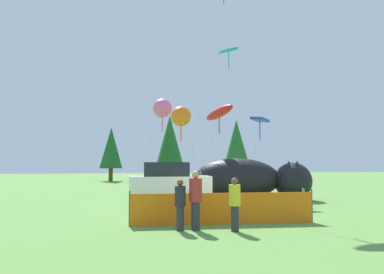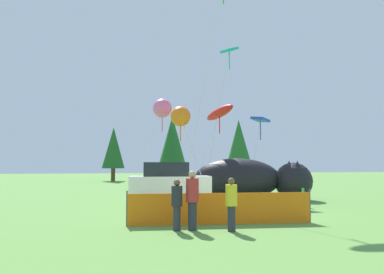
# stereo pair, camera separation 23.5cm
# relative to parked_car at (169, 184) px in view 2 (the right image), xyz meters

# --- Properties ---
(ground_plane) EXTENTS (120.00, 120.00, 0.00)m
(ground_plane) POSITION_rel_parked_car_xyz_m (1.76, -3.31, -1.04)
(ground_plane) COLOR #609342
(parked_car) EXTENTS (4.18, 2.03, 2.14)m
(parked_car) POSITION_rel_parked_car_xyz_m (0.00, 0.00, 0.00)
(parked_car) COLOR white
(parked_car) RESTS_ON ground
(folding_chair) EXTENTS (0.56, 0.56, 0.90)m
(folding_chair) POSITION_rel_parked_car_xyz_m (6.05, -2.36, -0.49)
(folding_chair) COLOR #267F33
(folding_chair) RESTS_ON ground
(inflatable_cat) EXTENTS (6.81, 3.88, 2.36)m
(inflatable_cat) POSITION_rel_parked_car_xyz_m (4.86, 1.52, 0.05)
(inflatable_cat) COLOR black
(inflatable_cat) RESTS_ON ground
(safety_fence) EXTENTS (6.44, 0.44, 1.18)m
(safety_fence) POSITION_rel_parked_car_xyz_m (1.05, -6.52, -0.50)
(safety_fence) COLOR orange
(safety_fence) RESTS_ON ground
(spectator_in_grey_shirt) EXTENTS (0.36, 0.36, 1.65)m
(spectator_in_grey_shirt) POSITION_rel_parked_car_xyz_m (1.03, -7.87, -0.14)
(spectator_in_grey_shirt) COLOR #2D2D38
(spectator_in_grey_shirt) RESTS_ON ground
(spectator_in_green_shirt) EXTENTS (0.41, 0.41, 1.86)m
(spectator_in_green_shirt) POSITION_rel_parked_car_xyz_m (-0.12, -7.45, -0.02)
(spectator_in_green_shirt) COLOR #2D2D38
(spectator_in_green_shirt) RESTS_ON ground
(spectator_in_white_shirt) EXTENTS (0.35, 0.35, 1.59)m
(spectator_in_white_shirt) POSITION_rel_parked_car_xyz_m (-0.61, -7.44, -0.17)
(spectator_in_white_shirt) COLOR #2D2D38
(spectator_in_white_shirt) RESTS_ON ground
(kite_orange_flower) EXTENTS (2.18, 1.05, 5.05)m
(kite_orange_flower) POSITION_rel_parked_car_xyz_m (0.59, -0.08, 3.47)
(kite_orange_flower) COLOR silver
(kite_orange_flower) RESTS_ON ground
(kite_red_lizard) EXTENTS (2.92, 3.23, 5.79)m
(kite_red_lizard) POSITION_rel_parked_car_xyz_m (3.52, 3.22, 4.16)
(kite_red_lizard) COLOR silver
(kite_red_lizard) RESTS_ON ground
(kite_pink_octopus) EXTENTS (2.16, 2.86, 5.65)m
(kite_pink_octopus) POSITION_rel_parked_car_xyz_m (-0.22, 1.32, 4.07)
(kite_pink_octopus) COLOR silver
(kite_pink_octopus) RESTS_ON ground
(kite_teal_diamond) EXTENTS (2.30, 1.17, 9.79)m
(kite_teal_diamond) POSITION_rel_parked_car_xyz_m (4.45, 4.29, 8.29)
(kite_teal_diamond) COLOR silver
(kite_teal_diamond) RESTS_ON ground
(kite_blue_box) EXTENTS (1.42, 1.26, 5.02)m
(kite_blue_box) POSITION_rel_parked_car_xyz_m (6.12, 3.08, 3.71)
(kite_blue_box) COLOR silver
(kite_blue_box) RESTS_ON ground
(horizon_tree_east) EXTENTS (3.77, 3.77, 8.99)m
(horizon_tree_east) POSITION_rel_parked_car_xyz_m (4.57, 34.93, 4.48)
(horizon_tree_east) COLOR brown
(horizon_tree_east) RESTS_ON ground
(horizon_tree_west) EXTENTS (2.59, 2.59, 6.18)m
(horizon_tree_west) POSITION_rel_parked_car_xyz_m (-3.53, 24.79, 2.76)
(horizon_tree_west) COLOR brown
(horizon_tree_west) RESTS_ON ground
(horizon_tree_mid) EXTENTS (3.02, 3.02, 7.21)m
(horizon_tree_mid) POSITION_rel_parked_car_xyz_m (3.90, 31.81, 3.39)
(horizon_tree_mid) COLOR brown
(horizon_tree_mid) RESTS_ON ground
(horizon_tree_northeast) EXTENTS (3.17, 3.17, 7.56)m
(horizon_tree_northeast) POSITION_rel_parked_car_xyz_m (11.94, 26.23, 3.61)
(horizon_tree_northeast) COLOR brown
(horizon_tree_northeast) RESTS_ON ground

